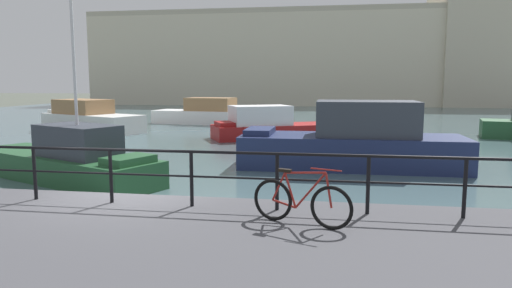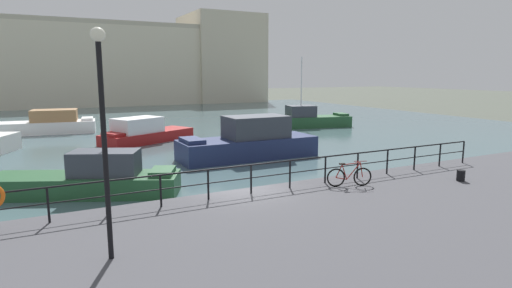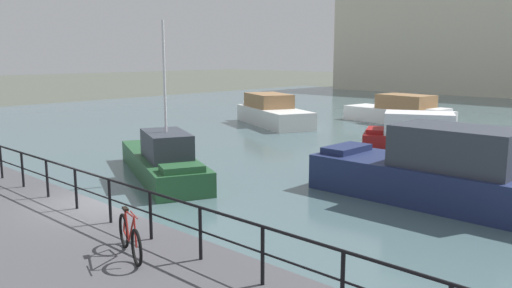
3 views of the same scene
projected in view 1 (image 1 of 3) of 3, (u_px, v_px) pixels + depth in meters
The scene contains 10 objects.
ground_plane at pixel (130, 242), 10.04m from camera, with size 240.00×240.00×0.00m, color #4C5147.
water_basin at pixel (281, 122), 39.59m from camera, with size 80.00×60.00×0.01m, color #476066.
harbor_building at pixel (342, 59), 69.87m from camera, with size 63.39×14.77×16.20m.
moored_small_launch at pixel (206, 113), 38.21m from camera, with size 8.40×3.78×2.13m.
moored_green_narrowboat at pixel (67, 161), 16.15m from camera, with size 8.34×5.37×6.30m.
moored_blue_motorboat at pixel (269, 125), 28.39m from camera, with size 7.85×5.62×1.99m.
moored_red_daysailer at pixel (90, 118), 32.29m from camera, with size 8.21×5.73×2.19m.
moored_harbor_tender at pixel (354, 142), 18.63m from camera, with size 8.80×2.91×2.67m.
quay_railing at pixel (72, 164), 9.20m from camera, with size 24.54×0.07×1.08m.
parked_bicycle at pixel (301, 202), 7.68m from camera, with size 1.68×0.66×0.98m.
Camera 1 is at (4.25, -9.11, 3.43)m, focal length 32.78 mm.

